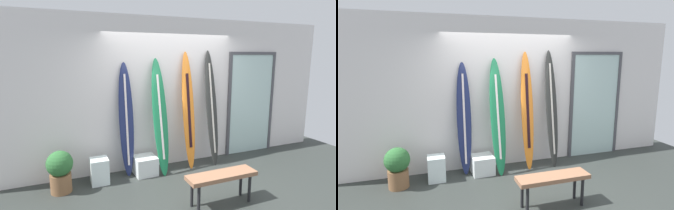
# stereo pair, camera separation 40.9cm
# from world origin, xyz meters

# --- Properties ---
(ground) EXTENTS (8.00, 8.00, 0.04)m
(ground) POSITION_xyz_m (0.00, 0.00, -0.02)
(ground) COLOR #2E3330
(wall_back) EXTENTS (7.20, 0.20, 2.80)m
(wall_back) POSITION_xyz_m (0.00, 1.30, 1.40)
(wall_back) COLOR silver
(wall_back) RESTS_ON ground
(surfboard_navy) EXTENTS (0.26, 0.29, 2.00)m
(surfboard_navy) POSITION_xyz_m (-0.90, 1.04, 0.98)
(surfboard_navy) COLOR navy
(surfboard_navy) RESTS_ON ground
(surfboard_emerald) EXTENTS (0.27, 0.50, 2.07)m
(surfboard_emerald) POSITION_xyz_m (-0.32, 0.91, 1.03)
(surfboard_emerald) COLOR #1C7748
(surfboard_emerald) RESTS_ON ground
(surfboard_sunset) EXTENTS (0.25, 0.43, 2.18)m
(surfboard_sunset) POSITION_xyz_m (0.27, 0.96, 1.08)
(surfboard_sunset) COLOR orange
(surfboard_sunset) RESTS_ON ground
(surfboard_charcoal) EXTENTS (0.23, 0.46, 2.21)m
(surfboard_charcoal) POSITION_xyz_m (0.76, 0.95, 1.11)
(surfboard_charcoal) COLOR #292A29
(surfboard_charcoal) RESTS_ON ground
(display_block_left) EXTENTS (0.40, 0.40, 0.33)m
(display_block_left) POSITION_xyz_m (-0.61, 0.92, 0.16)
(display_block_left) COLOR silver
(display_block_left) RESTS_ON ground
(display_block_center) EXTENTS (0.29, 0.29, 0.43)m
(display_block_center) POSITION_xyz_m (-1.42, 0.87, 0.21)
(display_block_center) COLOR white
(display_block_center) RESTS_ON ground
(glass_door) EXTENTS (1.18, 0.06, 2.18)m
(glass_door) POSITION_xyz_m (1.88, 1.18, 1.12)
(glass_door) COLOR silver
(glass_door) RESTS_ON ground
(potted_plant) EXTENTS (0.40, 0.40, 0.67)m
(potted_plant) POSITION_xyz_m (-2.02, 0.79, 0.36)
(potted_plant) COLOR brown
(potted_plant) RESTS_ON ground
(bench) EXTENTS (1.04, 0.29, 0.47)m
(bench) POSITION_xyz_m (0.10, -0.44, 0.40)
(bench) COLOR #8F6246
(bench) RESTS_ON ground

